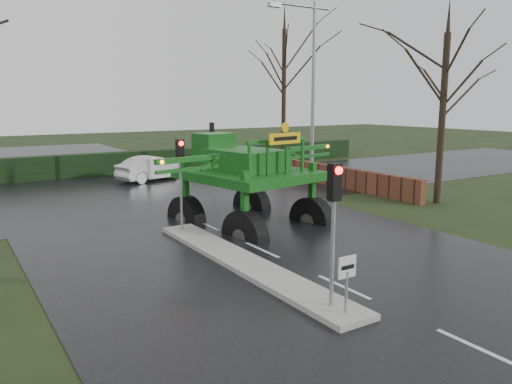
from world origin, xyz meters
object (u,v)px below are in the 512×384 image
traffic_signal_far (212,137)px  traffic_signal_near (334,204)px  crop_sprayer (240,171)px  keep_left_sign (347,275)px  white_sedan (154,180)px  traffic_signal_mid (180,165)px  street_light_right (309,80)px

traffic_signal_far → traffic_signal_near: bearing=69.6°
traffic_signal_near → crop_sprayer: size_ratio=0.39×
keep_left_sign → crop_sprayer: size_ratio=0.15×
keep_left_sign → traffic_signal_far: (7.80, 21.51, 1.53)m
traffic_signal_far → white_sedan: bearing=-0.9°
traffic_signal_mid → traffic_signal_near: bearing=-90.0°
traffic_signal_near → white_sedan: (3.70, 21.08, -2.59)m
street_light_right → traffic_signal_far: bearing=101.9°
street_light_right → traffic_signal_mid: bearing=-154.6°
street_light_right → crop_sprayer: street_light_right is taller
traffic_signal_mid → crop_sprayer: (1.60, -1.62, -0.16)m
keep_left_sign → traffic_signal_far: traffic_signal_far is taller
traffic_signal_mid → traffic_signal_far: 14.75m
white_sedan → street_light_right: bearing=-159.0°
traffic_signal_far → crop_sprayer: 15.44m
white_sedan → traffic_signal_near: bearing=155.3°
white_sedan → keep_left_sign: bearing=155.6°
keep_left_sign → crop_sprayer: 7.66m
keep_left_sign → traffic_signal_near: traffic_signal_near is taller
traffic_signal_mid → white_sedan: size_ratio=0.76×
traffic_signal_far → street_light_right: bearing=101.9°
keep_left_sign → street_light_right: bearing=54.9°
traffic_signal_mid → street_light_right: 11.05m
white_sedan → crop_sprayer: bearing=156.9°
traffic_signal_near → keep_left_sign: bearing=-90.0°
keep_left_sign → traffic_signal_mid: traffic_signal_mid is taller
traffic_signal_near → white_sedan: traffic_signal_near is taller
traffic_signal_far → street_light_right: street_light_right is taller
street_light_right → traffic_signal_near: bearing=-126.1°
keep_left_sign → traffic_signal_near: (0.00, 0.49, 1.53)m
traffic_signal_far → white_sedan: (-4.10, 0.06, -2.59)m
traffic_signal_mid → crop_sprayer: bearing=-45.5°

